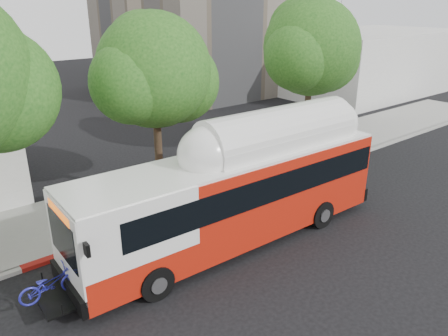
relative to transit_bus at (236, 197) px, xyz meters
name	(u,v)px	position (x,y,z in m)	size (l,w,h in m)	color
ground	(262,242)	(0.69, -0.78, -1.92)	(120.00, 120.00, 0.00)	black
sidewalk	(173,189)	(0.69, 5.72, -1.84)	(60.00, 5.00, 0.15)	gray
curb_strip	(204,207)	(0.69, 3.12, -1.84)	(60.00, 0.30, 0.15)	gray
red_curb_segment	(146,226)	(-2.31, 3.12, -1.84)	(10.00, 0.32, 0.16)	maroon
street_tree_mid	(162,74)	(0.10, 5.28, 3.99)	(5.75, 5.00, 8.62)	#2D2116
street_tree_right	(316,51)	(10.13, 5.08, 4.34)	(6.21, 5.40, 9.18)	#2D2116
horizon_block	(368,61)	(30.69, 15.22, 1.08)	(20.00, 12.00, 6.00)	silver
transit_bus	(236,197)	(0.00, 0.00, 0.00)	(13.95, 3.24, 4.10)	#B61B0C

